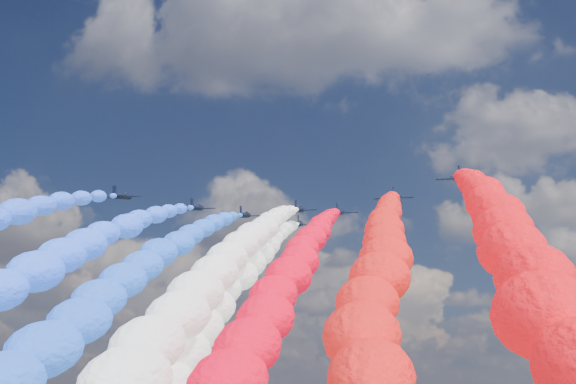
# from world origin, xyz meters

# --- Properties ---
(jet_0) EXTENTS (8.42, 11.40, 4.98)m
(jet_0) POSITION_xyz_m (-32.88, -5.40, 110.02)
(jet_0) COLOR black
(jet_1) EXTENTS (8.35, 11.35, 4.98)m
(jet_1) POSITION_xyz_m (-20.39, 6.15, 110.02)
(jet_1) COLOR black
(trail_1) EXTENTS (6.79, 100.07, 45.53)m
(trail_1) POSITION_xyz_m (-20.39, -45.00, 89.54)
(trail_1) COLOR blue
(jet_2) EXTENTS (8.18, 11.23, 4.98)m
(jet_2) POSITION_xyz_m (-11.61, 14.30, 110.02)
(jet_2) COLOR black
(trail_2) EXTENTS (6.79, 100.07, 45.53)m
(trail_2) POSITION_xyz_m (-11.61, -36.85, 89.54)
(trail_2) COLOR blue
(jet_3) EXTENTS (8.58, 11.51, 4.98)m
(jet_3) POSITION_xyz_m (1.24, 11.33, 110.02)
(jet_3) COLOR black
(trail_3) EXTENTS (6.79, 100.07, 45.53)m
(trail_3) POSITION_xyz_m (1.24, -39.81, 89.54)
(trail_3) COLOR white
(jet_4) EXTENTS (8.92, 11.76, 4.98)m
(jet_4) POSITION_xyz_m (-0.73, 24.80, 110.02)
(jet_4) COLOR black
(trail_4) EXTENTS (6.79, 100.07, 45.53)m
(trail_4) POSITION_xyz_m (-0.73, -26.35, 89.54)
(trail_4) COLOR white
(jet_5) EXTENTS (8.41, 11.39, 4.98)m
(jet_5) POSITION_xyz_m (9.67, 15.06, 110.02)
(jet_5) COLOR black
(trail_5) EXTENTS (6.79, 100.07, 45.53)m
(trail_5) POSITION_xyz_m (9.67, -36.08, 89.54)
(trail_5) COLOR red
(jet_6) EXTENTS (8.18, 11.23, 4.98)m
(jet_6) POSITION_xyz_m (21.98, 4.51, 110.02)
(jet_6) COLOR black
(trail_6) EXTENTS (6.79, 100.07, 45.53)m
(trail_6) POSITION_xyz_m (21.98, -46.64, 89.54)
(trail_6) COLOR red
(jet_7) EXTENTS (8.27, 11.29, 4.98)m
(jet_7) POSITION_xyz_m (34.35, -7.46, 110.02)
(jet_7) COLOR black
(trail_7) EXTENTS (6.79, 100.07, 45.53)m
(trail_7) POSITION_xyz_m (34.35, -58.61, 89.54)
(trail_7) COLOR red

